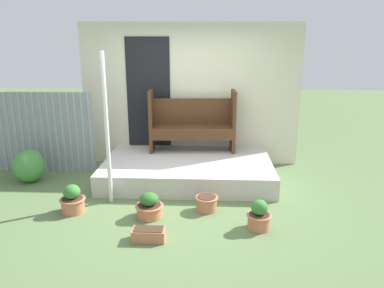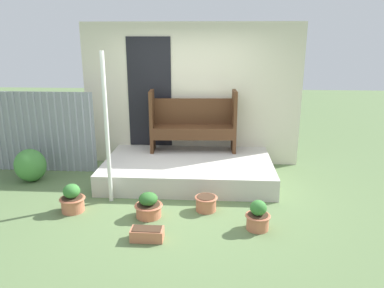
{
  "view_description": "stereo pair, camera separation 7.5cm",
  "coord_description": "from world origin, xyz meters",
  "px_view_note": "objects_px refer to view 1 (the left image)",
  "views": [
    {
      "loc": [
        0.42,
        -5.11,
        2.37
      ],
      "look_at": [
        0.16,
        0.3,
        0.79
      ],
      "focal_mm": 35.0,
      "sensor_mm": 36.0,
      "label": 1
    },
    {
      "loc": [
        0.5,
        -5.11,
        2.37
      ],
      "look_at": [
        0.16,
        0.3,
        0.79
      ],
      "focal_mm": 35.0,
      "sensor_mm": 36.0,
      "label": 2
    }
  ],
  "objects_px": {
    "flower_pot_right": "(207,203)",
    "shrub_by_fence": "(29,166)",
    "support_post": "(107,130)",
    "flower_pot_middle": "(149,207)",
    "flower_pot_far_right": "(259,216)",
    "flower_pot_left": "(72,200)",
    "bench": "(192,121)",
    "planter_box_rect": "(149,234)"
  },
  "relations": [
    {
      "from": "flower_pot_right",
      "to": "shrub_by_fence",
      "type": "bearing_deg",
      "value": 162.64
    },
    {
      "from": "support_post",
      "to": "flower_pot_middle",
      "type": "relative_size",
      "value": 5.67
    },
    {
      "from": "flower_pot_right",
      "to": "flower_pot_far_right",
      "type": "bearing_deg",
      "value": -36.01
    },
    {
      "from": "support_post",
      "to": "shrub_by_fence",
      "type": "xyz_separation_m",
      "value": [
        -1.55,
        0.69,
        -0.81
      ]
    },
    {
      "from": "flower_pot_left",
      "to": "flower_pot_right",
      "type": "height_order",
      "value": "flower_pot_left"
    },
    {
      "from": "bench",
      "to": "planter_box_rect",
      "type": "xyz_separation_m",
      "value": [
        -0.4,
        -2.58,
        -0.81
      ]
    },
    {
      "from": "support_post",
      "to": "shrub_by_fence",
      "type": "relative_size",
      "value": 3.91
    },
    {
      "from": "flower_pot_far_right",
      "to": "planter_box_rect",
      "type": "xyz_separation_m",
      "value": [
        -1.35,
        -0.35,
        -0.09
      ]
    },
    {
      "from": "flower_pot_right",
      "to": "shrub_by_fence",
      "type": "xyz_separation_m",
      "value": [
        -2.97,
        0.93,
        0.16
      ]
    },
    {
      "from": "bench",
      "to": "flower_pot_right",
      "type": "bearing_deg",
      "value": -83.87
    },
    {
      "from": "flower_pot_left",
      "to": "shrub_by_fence",
      "type": "distance_m",
      "value": 1.54
    },
    {
      "from": "flower_pot_right",
      "to": "planter_box_rect",
      "type": "distance_m",
      "value": 1.08
    },
    {
      "from": "support_post",
      "to": "flower_pot_far_right",
      "type": "relative_size",
      "value": 5.55
    },
    {
      "from": "flower_pot_left",
      "to": "flower_pot_middle",
      "type": "xyz_separation_m",
      "value": [
        1.08,
        -0.09,
        -0.02
      ]
    },
    {
      "from": "flower_pot_middle",
      "to": "flower_pot_right",
      "type": "xyz_separation_m",
      "value": [
        0.77,
        0.23,
        -0.03
      ]
    },
    {
      "from": "bench",
      "to": "flower_pot_middle",
      "type": "distance_m",
      "value": 2.17
    },
    {
      "from": "flower_pot_middle",
      "to": "shrub_by_fence",
      "type": "relative_size",
      "value": 0.69
    },
    {
      "from": "bench",
      "to": "flower_pot_left",
      "type": "height_order",
      "value": "bench"
    },
    {
      "from": "flower_pot_left",
      "to": "shrub_by_fence",
      "type": "xyz_separation_m",
      "value": [
        -1.11,
        1.07,
        0.1
      ]
    },
    {
      "from": "flower_pot_middle",
      "to": "flower_pot_far_right",
      "type": "height_order",
      "value": "flower_pot_far_right"
    },
    {
      "from": "flower_pot_middle",
      "to": "flower_pot_far_right",
      "type": "xyz_separation_m",
      "value": [
        1.44,
        -0.25,
        0.02
      ]
    },
    {
      "from": "flower_pot_right",
      "to": "flower_pot_left",
      "type": "bearing_deg",
      "value": -175.71
    },
    {
      "from": "bench",
      "to": "flower_pot_middle",
      "type": "relative_size",
      "value": 4.03
    },
    {
      "from": "shrub_by_fence",
      "to": "flower_pot_far_right",
      "type": "bearing_deg",
      "value": -21.23
    },
    {
      "from": "planter_box_rect",
      "to": "support_post",
      "type": "bearing_deg",
      "value": 124.47
    },
    {
      "from": "flower_pot_right",
      "to": "planter_box_rect",
      "type": "relative_size",
      "value": 0.82
    },
    {
      "from": "flower_pot_right",
      "to": "flower_pot_far_right",
      "type": "xyz_separation_m",
      "value": [
        0.67,
        -0.48,
        0.05
      ]
    },
    {
      "from": "flower_pot_left",
      "to": "flower_pot_right",
      "type": "relative_size",
      "value": 1.25
    },
    {
      "from": "bench",
      "to": "flower_pot_far_right",
      "type": "xyz_separation_m",
      "value": [
        0.95,
        -2.23,
        -0.72
      ]
    },
    {
      "from": "support_post",
      "to": "flower_pot_middle",
      "type": "bearing_deg",
      "value": -35.99
    },
    {
      "from": "flower_pot_middle",
      "to": "flower_pot_far_right",
      "type": "relative_size",
      "value": 0.98
    },
    {
      "from": "support_post",
      "to": "planter_box_rect",
      "type": "distance_m",
      "value": 1.64
    },
    {
      "from": "flower_pot_far_right",
      "to": "planter_box_rect",
      "type": "distance_m",
      "value": 1.4
    },
    {
      "from": "support_post",
      "to": "flower_pot_left",
      "type": "relative_size",
      "value": 5.4
    },
    {
      "from": "support_post",
      "to": "flower_pot_right",
      "type": "relative_size",
      "value": 6.73
    },
    {
      "from": "flower_pot_left",
      "to": "flower_pot_middle",
      "type": "bearing_deg",
      "value": -4.97
    },
    {
      "from": "flower_pot_right",
      "to": "planter_box_rect",
      "type": "height_order",
      "value": "flower_pot_right"
    },
    {
      "from": "flower_pot_left",
      "to": "shrub_by_fence",
      "type": "height_order",
      "value": "shrub_by_fence"
    },
    {
      "from": "flower_pot_left",
      "to": "flower_pot_far_right",
      "type": "height_order",
      "value": "flower_pot_left"
    },
    {
      "from": "flower_pot_left",
      "to": "flower_pot_middle",
      "type": "height_order",
      "value": "flower_pot_left"
    },
    {
      "from": "bench",
      "to": "flower_pot_right",
      "type": "relative_size",
      "value": 4.79
    },
    {
      "from": "planter_box_rect",
      "to": "shrub_by_fence",
      "type": "height_order",
      "value": "shrub_by_fence"
    }
  ]
}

